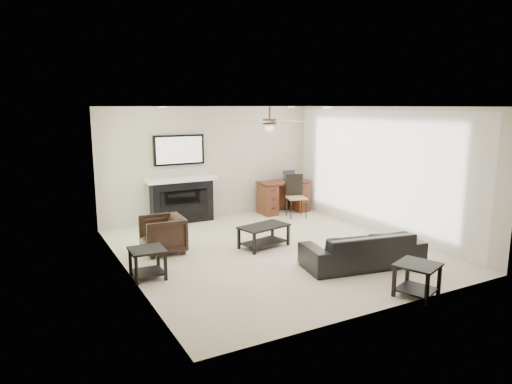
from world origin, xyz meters
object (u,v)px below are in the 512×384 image
armchair (163,235)px  desk (284,197)px  coffee_table (264,236)px  sofa (362,249)px  fireplace_unit (182,179)px

armchair → desk: size_ratio=0.59×
armchair → coffee_table: bearing=74.8°
desk → armchair: bearing=-155.0°
coffee_table → desk: bearing=38.1°
sofa → coffee_table: sofa is taller
sofa → coffee_table: (-0.90, 1.60, -0.08)m
armchair → fireplace_unit: fireplace_unit is taller
coffee_table → fireplace_unit: fireplace_unit is taller
sofa → armchair: bearing=-29.6°
fireplace_unit → desk: (2.45, -0.21, -0.57)m
sofa → fireplace_unit: (-1.60, 3.97, 0.67)m
fireplace_unit → desk: size_ratio=1.57×
armchair → desk: 3.81m
coffee_table → desk: 2.79m
sofa → fireplace_unit: size_ratio=1.00×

